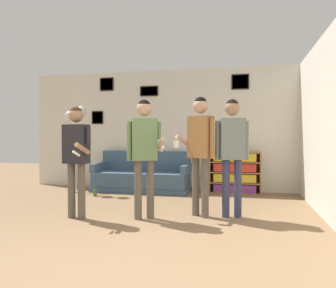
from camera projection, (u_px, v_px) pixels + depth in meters
ground_plane at (90, 270)px, 2.92m from camera, size 20.00×20.00×0.00m
wall_back at (183, 129)px, 7.36m from camera, size 7.31×0.08×2.70m
wall_right at (329, 126)px, 4.55m from camera, size 0.06×6.96×2.70m
couch at (142, 178)px, 7.17m from camera, size 2.10×0.80×0.86m
bookshelf at (235, 173)px, 6.91m from camera, size 1.06×0.30×0.87m
floor_lamp at (76, 124)px, 7.02m from camera, size 0.49×0.28×1.84m
person_player_foreground_left at (76, 150)px, 4.77m from camera, size 0.49×0.50×1.63m
person_player_foreground_center at (144, 145)px, 4.73m from camera, size 0.59×0.40×1.73m
person_watcher_holding_cup at (200, 142)px, 4.88m from camera, size 0.59×0.36×1.79m
person_spectator_near_bookshelf at (232, 144)px, 4.82m from camera, size 0.48×0.29×1.75m
bottle_on_floor at (95, 192)px, 6.56m from camera, size 0.07×0.07×0.22m
drinking_cup at (230, 149)px, 6.92m from camera, size 0.08×0.08×0.11m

